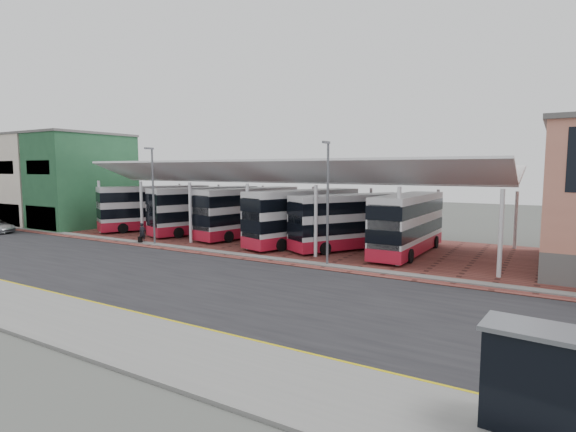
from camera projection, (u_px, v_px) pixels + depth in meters
name	position (u px, v px, depth m)	size (l,w,h in m)	color
ground	(245.00, 283.00, 25.00)	(140.00, 140.00, 0.00)	#41443F
road	(234.00, 287.00, 24.15)	(120.00, 14.00, 0.02)	black
forecourt	(365.00, 250.00, 35.07)	(72.00, 16.00, 0.06)	brown
sidewalk	(106.00, 331.00, 17.32)	(120.00, 4.00, 0.14)	slate
north_kerb	(300.00, 262.00, 30.28)	(120.00, 0.80, 0.14)	slate
yellow_line_near	(147.00, 318.00, 19.03)	(120.00, 0.12, 0.01)	#BEA90A
yellow_line_far	(152.00, 316.00, 19.29)	(120.00, 0.12, 0.01)	#BEA90A
canopy	(284.00, 175.00, 39.36)	(37.00, 11.63, 7.07)	silver
shop_green	(83.00, 180.00, 49.18)	(6.40, 10.20, 10.22)	#255935
shop_cream	(49.00, 179.00, 52.51)	(6.40, 10.20, 10.22)	beige
shop_brick	(18.00, 179.00, 55.83)	(6.40, 10.20, 10.22)	brown
lamp_west	(153.00, 193.00, 37.07)	(0.16, 0.90, 8.07)	slate
lamp_east	(328.00, 200.00, 28.88)	(0.16, 0.90, 8.07)	slate
bus_0	(155.00, 208.00, 46.53)	(7.33, 10.88, 4.52)	silver
bus_1	(205.00, 210.00, 43.81)	(5.91, 11.18, 4.51)	silver
bus_2	(248.00, 213.00, 41.62)	(4.64, 11.25, 4.52)	silver
bus_3	(303.00, 218.00, 37.26)	(5.76, 11.27, 4.54)	silver
bus_4	(352.00, 222.00, 35.26)	(7.34, 10.21, 4.30)	silver
bus_5	(408.00, 224.00, 33.26)	(2.82, 10.72, 4.40)	silver
pedestrian	(142.00, 233.00, 38.22)	(0.62, 0.41, 1.70)	black
suitcase	(140.00, 240.00, 37.97)	(0.33, 0.24, 0.57)	black
bus_shelter	(567.00, 378.00, 9.91)	(3.26, 1.70, 2.52)	black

